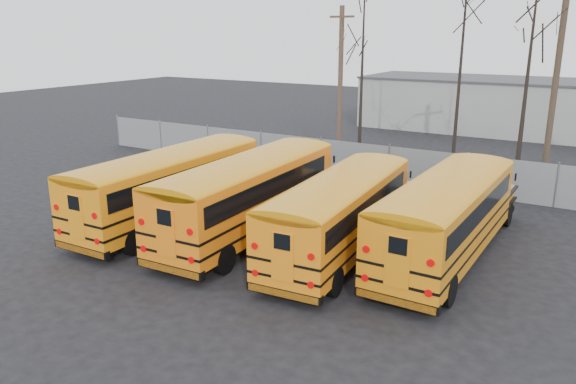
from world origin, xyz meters
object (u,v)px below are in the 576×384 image
Objects in this scene: bus_a at (173,180)px; bus_d at (449,211)px; bus_c at (343,208)px; bus_b at (252,189)px; utility_pole_left at (340,85)px; utility_pole_right at (555,83)px.

bus_a reaches higher than bus_d.
bus_d is (3.36, 1.39, 0.06)m from bus_c.
utility_pole_left reaches higher than bus_b.
utility_pole_right reaches higher than bus_d.
utility_pole_left is at bearing 112.32° from bus_c.
bus_d is 1.19× the size of utility_pole_left.
bus_c is at bearing -156.93° from bus_d.
bus_c is at bearing 3.11° from bus_a.
bus_b is 1.25× the size of utility_pole_left.
bus_a reaches higher than bus_c.
bus_a is 1.02× the size of bus_d.
bus_d is at bearing 9.10° from bus_a.
bus_c is (7.49, 0.52, -0.10)m from bus_a.
utility_pole_left is 0.89× the size of utility_pole_right.
bus_b is 1.12× the size of utility_pole_right.
bus_d is (7.20, 1.46, -0.08)m from bus_b.
utility_pole_right is (12.38, 14.49, 3.42)m from bus_a.
bus_c is at bearing -1.05° from bus_b.
bus_c is 3.64m from bus_d.
bus_a is at bearing -175.27° from bus_b.
bus_a is 3.68m from bus_b.
bus_d is at bearing 18.13° from bus_c.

